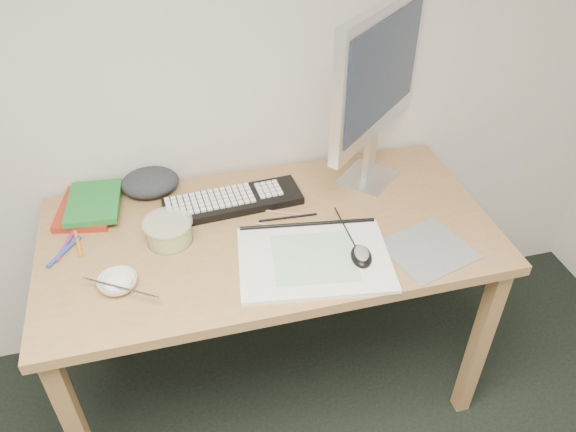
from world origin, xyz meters
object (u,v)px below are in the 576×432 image
at_px(sketchpad, 314,259).
at_px(rice_bowl, 118,283).
at_px(desk, 270,250).
at_px(keyboard, 233,201).
at_px(monitor, 378,77).

height_order(sketchpad, rice_bowl, rice_bowl).
xyz_separation_m(desk, sketchpad, (0.10, -0.17, 0.09)).
relative_size(desk, keyboard, 3.12).
bearing_deg(monitor, desk, 163.67).
bearing_deg(rice_bowl, sketchpad, -3.14).
xyz_separation_m(desk, monitor, (0.40, 0.19, 0.46)).
bearing_deg(keyboard, rice_bowl, -145.17).
xyz_separation_m(sketchpad, keyboard, (-0.18, 0.33, 0.01)).
relative_size(monitor, rice_bowl, 5.66).
bearing_deg(monitor, sketchpad, -171.91).
distance_m(sketchpad, monitor, 0.60).
relative_size(keyboard, rice_bowl, 4.18).
height_order(desk, rice_bowl, rice_bowl).
bearing_deg(monitor, keyboard, 141.84).
distance_m(monitor, rice_bowl, 0.99).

